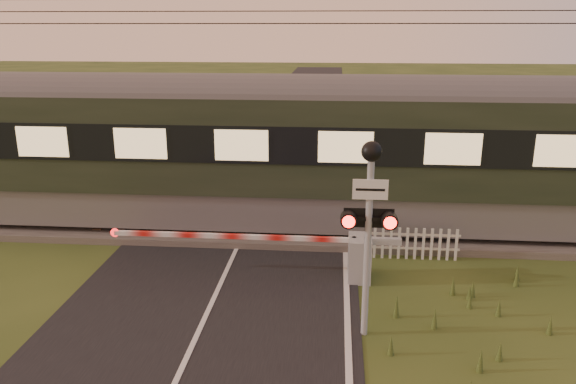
{
  "coord_description": "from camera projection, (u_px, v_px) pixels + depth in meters",
  "views": [
    {
      "loc": [
        2.44,
        -8.23,
        5.45
      ],
      "look_at": [
        1.45,
        3.2,
        2.04
      ],
      "focal_mm": 35.0,
      "sensor_mm": 36.0,
      "label": 1
    }
  ],
  "objects": [
    {
      "name": "ground",
      "position": [
        188.0,
        357.0,
        9.62
      ],
      "size": [
        160.0,
        160.0,
        0.0
      ],
      "primitive_type": "plane",
      "color": "#2D3F18",
      "rests_on": "ground"
    },
    {
      "name": "road",
      "position": [
        185.0,
        364.0,
        9.39
      ],
      "size": [
        6.0,
        140.0,
        0.03
      ],
      "color": "black",
      "rests_on": "ground"
    },
    {
      "name": "track_bed",
      "position": [
        247.0,
        225.0,
        15.81
      ],
      "size": [
        140.0,
        3.4,
        0.39
      ],
      "color": "#47423D",
      "rests_on": "ground"
    },
    {
      "name": "overhead_wires",
      "position": [
        242.0,
        14.0,
        14.19
      ],
      "size": [
        120.0,
        0.62,
        0.62
      ],
      "color": "black",
      "rests_on": "ground"
    },
    {
      "name": "boom_gate",
      "position": [
        344.0,
        255.0,
        12.46
      ],
      "size": [
        6.56,
        0.76,
        1.02
      ],
      "color": "gray",
      "rests_on": "ground"
    },
    {
      "name": "crossing_signal",
      "position": [
        369.0,
        206.0,
        9.62
      ],
      "size": [
        0.92,
        0.36,
        3.61
      ],
      "color": "gray",
      "rests_on": "ground"
    },
    {
      "name": "picket_fence",
      "position": [
        411.0,
        243.0,
        13.54
      ],
      "size": [
        2.33,
        0.07,
        0.8
      ],
      "color": "silver",
      "rests_on": "ground"
    }
  ]
}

